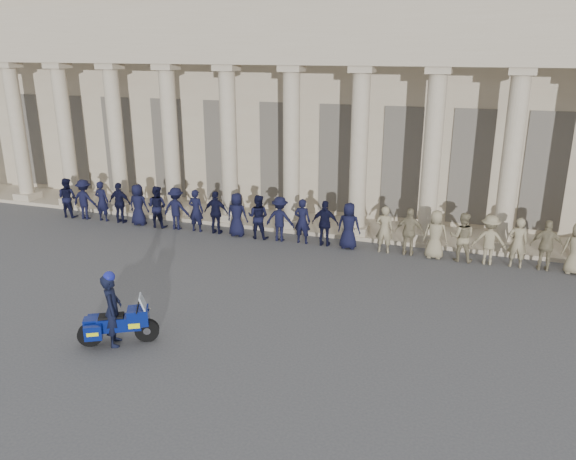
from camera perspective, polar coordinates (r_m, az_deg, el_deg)
The scene contains 5 objects.
ground at distance 14.93m, azimuth -4.79°, elevation -9.49°, with size 90.00×90.00×0.00m, color #424245.
building at distance 27.47m, azimuth 7.61°, elevation 12.97°, with size 40.00×12.50×9.00m.
officer_rank at distance 20.65m, azimuth 0.24°, elevation 1.03°, with size 21.20×0.64×1.68m.
motorcycle at distance 14.34m, azimuth -16.83°, elevation -9.07°, with size 1.75×1.25×1.24m.
rider at distance 14.18m, azimuth -17.41°, elevation -7.63°, with size 0.70×0.79×1.90m.
Camera 1 is at (5.43, -12.08, 6.89)m, focal length 35.00 mm.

